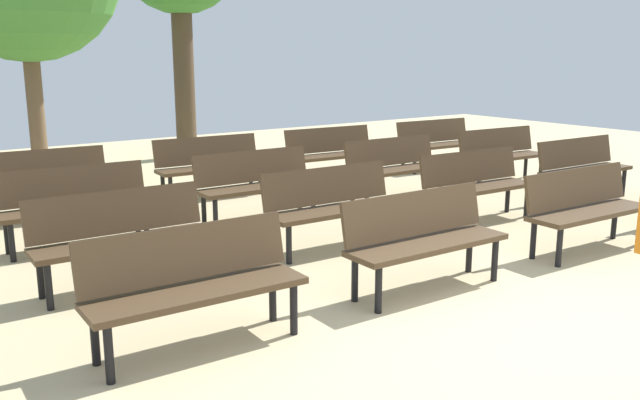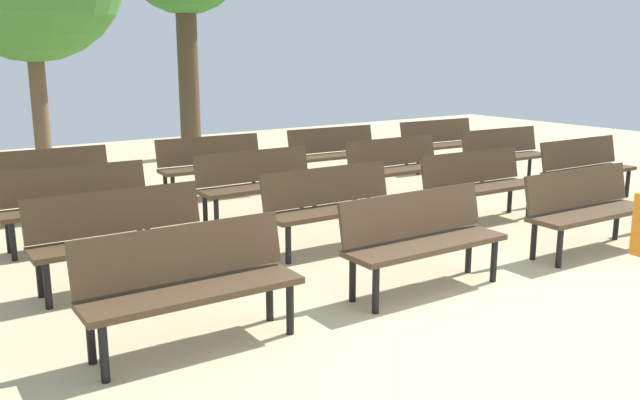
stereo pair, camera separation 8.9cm
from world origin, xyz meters
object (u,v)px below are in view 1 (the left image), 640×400
object	(u,v)px
bench_r0_c2	(423,235)
bench_r1_c3	(476,181)
bench_r2_c2	(257,181)
bench_r1_c4	(582,165)
bench_r0_c1	(193,280)
bench_r2_c3	(395,164)
bench_r1_c2	(333,203)
bench_r3_c2	(210,163)
bench_r2_c4	(501,152)
bench_r3_c3	(332,151)
bench_r3_c4	(437,141)
bench_r2_c1	(75,201)
bench_r0_c3	(585,205)
bench_r1_c1	(121,233)
bench_r3_c1	(44,180)

from	to	relation	value
bench_r0_c2	bench_r1_c3	bearing A→B (deg)	33.01
bench_r2_c2	bench_r1_c4	bearing A→B (deg)	-19.84
bench_r0_c1	bench_r2_c3	world-z (taller)	same
bench_r1_c2	bench_r2_c2	distance (m)	1.55
bench_r2_c3	bench_r3_c2	distance (m)	2.70
bench_r0_c1	bench_r2_c4	xyz separation A→B (m)	(6.74, 2.82, 0.00)
bench_r3_c3	bench_r3_c4	world-z (taller)	same
bench_r2_c1	bench_r0_c3	bearing A→B (deg)	-34.04
bench_r1_c1	bench_r2_c4	world-z (taller)	same
bench_r1_c3	bench_r1_c4	world-z (taller)	same
bench_r1_c2	bench_r3_c3	bearing A→B (deg)	55.24
bench_r1_c1	bench_r3_c2	bearing A→B (deg)	53.69
bench_r3_c3	bench_r2_c3	bearing A→B (deg)	-88.40
bench_r1_c1	bench_r1_c2	xyz separation A→B (m)	(2.29, -0.12, 0.00)
bench_r0_c2	bench_r2_c4	xyz separation A→B (m)	(4.54, 2.90, 0.00)
bench_r1_c2	bench_r1_c3	world-z (taller)	same
bench_r1_c2	bench_r3_c1	xyz separation A→B (m)	(-2.21, 3.20, 0.00)
bench_r3_c4	bench_r0_c2	bearing A→B (deg)	-132.69
bench_r2_c1	bench_r3_c3	distance (m)	4.75
bench_r1_c3	bench_r3_c1	size ratio (longest dim) A/B	1.00
bench_r1_c4	bench_r2_c3	xyz separation A→B (m)	(-2.16, 1.60, 0.00)
bench_r3_c1	bench_r1_c3	bearing A→B (deg)	-33.55
bench_r1_c4	bench_r2_c4	distance (m)	1.50
bench_r1_c3	bench_r1_c4	xyz separation A→B (m)	(2.20, -0.04, 0.00)
bench_r1_c3	bench_r2_c3	distance (m)	1.57
bench_r2_c1	bench_r2_c4	world-z (taller)	same
bench_r2_c1	bench_r3_c3	bearing A→B (deg)	20.26
bench_r3_c4	bench_r1_c4	bearing A→B (deg)	-89.41
bench_r3_c2	bench_r3_c3	xyz separation A→B (m)	(2.17, -0.08, 0.00)
bench_r1_c2	bench_r2_c3	xyz separation A→B (m)	(2.22, 1.48, 0.00)
bench_r0_c3	bench_r2_c3	bearing A→B (deg)	90.62
bench_r1_c2	bench_r3_c2	size ratio (longest dim) A/B	0.99
bench_r0_c3	bench_r1_c3	bearing A→B (deg)	90.63
bench_r3_c2	bench_r2_c2	bearing A→B (deg)	-92.00
bench_r1_c2	bench_r2_c4	xyz separation A→B (m)	(4.43, 1.39, 0.00)
bench_r0_c1	bench_r1_c1	xyz separation A→B (m)	(0.02, 1.55, 0.00)
bench_r2_c1	bench_r3_c3	world-z (taller)	same
bench_r1_c1	bench_r2_c3	world-z (taller)	same
bench_r1_c1	bench_r2_c3	distance (m)	4.72
bench_r1_c1	bench_r0_c2	bearing A→B (deg)	-34.80
bench_r2_c2	bench_r2_c4	world-z (taller)	same
bench_r0_c2	bench_r1_c3	xyz separation A→B (m)	(2.29, 1.43, 0.00)
bench_r1_c3	bench_r3_c4	size ratio (longest dim) A/B	1.00
bench_r3_c2	bench_r1_c1	bearing A→B (deg)	-124.84
bench_r1_c1	bench_r3_c4	size ratio (longest dim) A/B	0.99
bench_r0_c2	bench_r2_c2	distance (m)	3.07
bench_r0_c2	bench_r2_c3	xyz separation A→B (m)	(2.33, 3.00, 0.00)
bench_r0_c3	bench_r2_c3	xyz separation A→B (m)	(0.08, 3.13, 0.00)
bench_r3_c3	bench_r2_c2	bearing A→B (deg)	-142.95
bench_r3_c1	bench_r3_c2	bearing A→B (deg)	2.43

